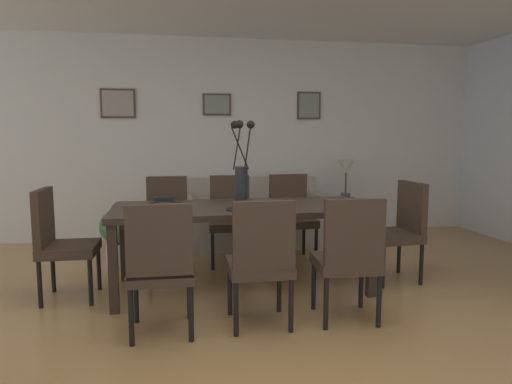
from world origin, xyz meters
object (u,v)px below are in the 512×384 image
at_px(dining_chair_near_left, 161,263).
at_px(dining_chair_near_right, 167,217).
at_px(sofa, 254,221).
at_px(table_lamp, 346,171).
at_px(bowl_near_left, 164,207).
at_px(framed_picture_left, 118,103).
at_px(framed_picture_center, 217,105).
at_px(dining_table, 242,214).
at_px(dining_chair_far_right, 230,215).
at_px(dining_chair_head_west, 59,238).
at_px(bowl_far_left, 245,205).
at_px(dining_chair_mid_left, 349,253).
at_px(dining_chair_mid_right, 291,213).
at_px(bowl_near_right, 164,200).
at_px(potted_plant, 118,229).
at_px(side_table, 345,219).
at_px(centerpiece_vase, 241,173).
at_px(dining_chair_far_left, 261,257).
at_px(framed_picture_right, 309,106).
at_px(dining_chair_head_east, 400,226).

bearing_deg(dining_chair_near_left, dining_chair_near_right, 89.31).
height_order(sofa, table_lamp, table_lamp).
xyz_separation_m(bowl_near_left, framed_picture_left, (-0.58, 2.37, 0.96)).
bearing_deg(framed_picture_center, dining_table, -90.00).
xyz_separation_m(dining_chair_far_right, sofa, (0.39, 0.82, -0.23)).
bearing_deg(table_lamp, dining_chair_head_west, -151.39).
relative_size(dining_table, bowl_far_left, 12.94).
distance_m(dining_chair_mid_left, dining_chair_mid_right, 1.76).
relative_size(dining_chair_mid_right, bowl_near_right, 5.41).
height_order(dining_chair_head_west, framed_picture_left, framed_picture_left).
bearing_deg(framed_picture_center, framed_picture_left, -179.99).
distance_m(dining_chair_mid_right, potted_plant, 1.85).
distance_m(side_table, potted_plant, 2.87).
xyz_separation_m(centerpiece_vase, bowl_near_left, (-0.66, -0.21, -0.24)).
xyz_separation_m(dining_chair_mid_right, framed_picture_left, (-1.92, 1.27, 1.23)).
height_order(dining_chair_far_left, centerpiece_vase, centerpiece_vase).
bearing_deg(table_lamp, bowl_near_left, -140.00).
relative_size(table_lamp, potted_plant, 0.76).
bearing_deg(dining_chair_mid_left, dining_chair_mid_right, 88.96).
relative_size(dining_chair_near_left, bowl_far_left, 5.41).
bearing_deg(centerpiece_vase, dining_chair_head_west, -179.95).
bearing_deg(framed_picture_right, sofa, -150.24).
bearing_deg(dining_chair_head_east, dining_chair_near_left, -158.27).
bearing_deg(centerpiece_vase, bowl_far_left, -90.26).
xyz_separation_m(bowl_far_left, table_lamp, (1.62, 1.91, 0.11)).
height_order(dining_chair_head_west, framed_picture_right, framed_picture_right).
bearing_deg(side_table, potted_plant, -165.78).
xyz_separation_m(dining_chair_near_right, dining_chair_head_east, (2.14, -0.89, 0.00)).
height_order(dining_chair_far_left, bowl_near_left, dining_chair_far_left).
height_order(dining_chair_head_east, potted_plant, dining_chair_head_east).
bearing_deg(dining_chair_head_west, dining_chair_far_left, -29.36).
relative_size(dining_chair_mid_right, centerpiece_vase, 1.25).
height_order(bowl_near_right, bowl_far_left, same).
relative_size(dining_chair_near_left, dining_chair_near_right, 1.00).
relative_size(dining_chair_head_east, bowl_near_left, 5.41).
relative_size(table_lamp, framed_picture_right, 1.39).
bearing_deg(framed_picture_left, side_table, -9.05).
height_order(dining_chair_far_left, dining_chair_head_west, same).
height_order(sofa, potted_plant, sofa).
relative_size(dining_chair_mid_left, dining_chair_head_east, 1.00).
bearing_deg(dining_chair_mid_left, centerpiece_vase, 126.45).
relative_size(dining_chair_mid_left, table_lamp, 1.80).
relative_size(bowl_near_right, framed_picture_right, 0.46).
xyz_separation_m(dining_chair_near_right, potted_plant, (-0.51, 0.13, -0.14)).
xyz_separation_m(centerpiece_vase, sofa, (0.40, 1.68, -0.74)).
distance_m(bowl_near_right, framed_picture_left, 2.26).
xyz_separation_m(dining_chair_head_east, side_table, (0.13, 1.72, -0.25)).
bearing_deg(dining_chair_near_left, dining_chair_head_east, 21.73).
height_order(dining_table, framed_picture_left, framed_picture_left).
bearing_deg(framed_picture_center, bowl_near_left, -105.58).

